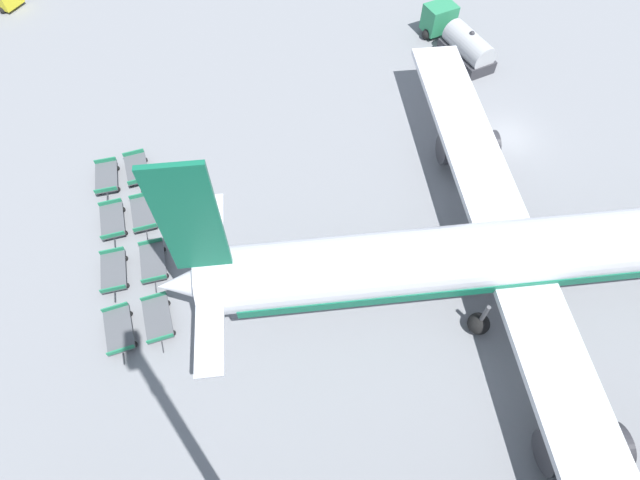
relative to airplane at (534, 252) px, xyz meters
The scene contains 11 objects.
ground_plane 13.39m from the airplane, 156.86° to the left, with size 500.00×500.00×0.00m, color gray.
airplane is the anchor object (origin of this frame).
fuel_tanker_primary 22.99m from the airplane, 166.85° to the left, with size 8.28×4.56×2.85m.
baggage_dolly_row_near_col_a 28.55m from the airplane, 120.01° to the right, with size 3.62×1.67×0.92m.
baggage_dolly_row_near_col_b 26.44m from the airplane, 112.89° to the right, with size 3.65×1.76×0.92m.
baggage_dolly_row_near_col_c 25.11m from the airplane, 104.39° to the right, with size 3.62×1.68×0.92m.
baggage_dolly_row_near_col_d 24.14m from the airplane, 95.07° to the right, with size 3.67×1.86×0.92m.
baggage_dolly_row_mid_a_col_a 26.91m from the airplane, 122.84° to the right, with size 3.67×1.85×0.92m.
baggage_dolly_row_mid_a_col_b 24.64m from the airplane, 115.03° to the right, with size 3.65×1.79×0.92m.
baggage_dolly_row_mid_a_col_c 22.83m from the airplane, 106.23° to the right, with size 3.63×1.70×0.92m.
baggage_dolly_row_mid_a_col_d 21.98m from the airplane, 96.11° to the right, with size 3.66×1.81×0.92m.
Camera 1 is at (23.77, -20.32, 27.31)m, focal length 28.00 mm.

